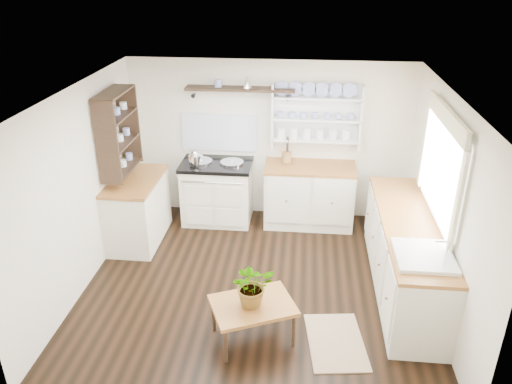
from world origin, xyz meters
The scene contains 19 objects.
floor centered at (0.00, 0.00, 0.00)m, with size 4.00×3.80×0.01m, color black.
wall_back centered at (0.00, 1.90, 1.15)m, with size 4.00×0.02×2.30m, color silver.
wall_right centered at (2.00, 0.00, 1.15)m, with size 0.02×3.80×2.30m, color silver.
wall_left centered at (-2.00, 0.00, 1.15)m, with size 0.02×3.80×2.30m, color silver.
ceiling centered at (0.00, 0.00, 2.30)m, with size 4.00×3.80×0.01m, color white.
window centered at (1.95, 0.15, 1.56)m, with size 0.08×1.55×1.22m.
aga_cooker centered at (-0.73, 1.57, 0.46)m, with size 1.01×0.70×0.93m.
back_cabinets centered at (0.60, 1.60, 0.46)m, with size 1.27×0.63×0.90m.
right_cabinets centered at (1.70, 0.10, 0.46)m, with size 0.62×2.43×0.90m.
belfast_sink centered at (1.70, -0.65, 0.80)m, with size 0.55×0.60×0.45m.
left_cabinets centered at (-1.70, 0.90, 0.46)m, with size 0.62×1.13×0.90m.
plate_rack centered at (0.65, 1.86, 1.56)m, with size 1.20×0.22×0.90m.
high_shelf centered at (-0.40, 1.78, 1.91)m, with size 1.50×0.29×0.16m.
left_shelving centered at (-1.84, 0.90, 1.55)m, with size 0.28×0.80×1.05m, color black.
kettle centered at (-1.01, 1.45, 1.03)m, with size 0.16×0.16×0.20m, color silver, non-canonical shape.
utensil_crock centered at (0.26, 1.68, 0.99)m, with size 0.13×0.13×0.15m, color olive.
center_table centered at (0.06, -0.93, 0.39)m, with size 0.96×0.84×0.43m.
potted_plant centered at (0.06, -0.93, 0.66)m, with size 0.41×0.36×0.46m, color #3F7233.
floor_rug centered at (0.90, -0.91, 0.01)m, with size 0.55×0.85×0.02m, color #936B55.
Camera 1 is at (0.49, -4.89, 3.53)m, focal length 35.00 mm.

